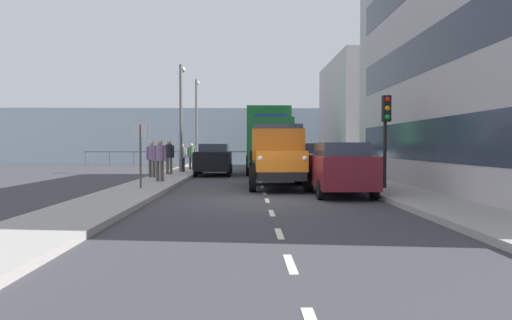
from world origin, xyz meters
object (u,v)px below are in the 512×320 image
pedestrian_strolling (182,155)px  street_sign (140,144)px  truck_vintage_orange (278,157)px  traffic_light_near (386,121)px  lamp_post_promenade (181,108)px  car_black_oppositeside_0 (214,159)px  pedestrian_in_dark_coat (152,156)px  lorry_cargo_green (268,138)px  car_white_kerbside_1 (315,162)px  car_silver_kerbside_2 (300,159)px  car_navy_kerbside_3 (292,157)px  lamp_post_far (197,114)px  car_maroon_kerbside_near (340,168)px  pedestrian_couple_a (169,154)px  pedestrian_with_bag (160,157)px  pedestrian_couple_b (191,154)px

pedestrian_strolling → street_sign: 10.65m
truck_vintage_orange → traffic_light_near: traffic_light_near is taller
pedestrian_strolling → lamp_post_promenade: 2.71m
lamp_post_promenade → pedestrian_strolling: bearing=-151.8°
car_black_oppositeside_0 → pedestrian_in_dark_coat: 4.80m
lorry_cargo_green → pedestrian_in_dark_coat: 8.40m
lorry_cargo_green → car_white_kerbside_1: lorry_cargo_green is taller
car_white_kerbside_1 → car_black_oppositeside_0: bearing=-48.2°
car_silver_kerbside_2 → car_navy_kerbside_3: same height
truck_vintage_orange → pedestrian_strolling: size_ratio=3.59×
lamp_post_far → lorry_cargo_green: bearing=120.5°
car_maroon_kerbside_near → traffic_light_near: traffic_light_near is taller
car_white_kerbside_1 → lamp_post_far: bearing=-66.9°
traffic_light_near → street_sign: (8.49, -0.13, -0.79)m
car_black_oppositeside_0 → pedestrian_couple_a: size_ratio=2.56×
lorry_cargo_green → car_maroon_kerbside_near: lorry_cargo_green is taller
pedestrian_in_dark_coat → traffic_light_near: traffic_light_near is taller
lorry_cargo_green → pedestrian_strolling: lorry_cargo_green is taller
truck_vintage_orange → car_maroon_kerbside_near: (-1.85, 2.55, -0.28)m
lorry_cargo_green → street_sign: size_ratio=3.65×
truck_vintage_orange → pedestrian_with_bag: 5.14m
car_maroon_kerbside_near → car_black_oppositeside_0: same height
lorry_cargo_green → truck_vintage_orange: bearing=89.6°
truck_vintage_orange → car_maroon_kerbside_near: size_ratio=1.38×
truck_vintage_orange → lorry_cargo_green: size_ratio=0.69×
lorry_cargo_green → street_sign: lorry_cargo_green is taller
car_navy_kerbside_3 → pedestrian_in_dark_coat: size_ratio=2.42×
pedestrian_in_dark_coat → lamp_post_far: 15.16m
pedestrian_strolling → lamp_post_promenade: bearing=28.2°
car_maroon_kerbside_near → street_sign: 6.83m
truck_vintage_orange → pedestrian_couple_a: bearing=-52.2°
car_silver_kerbside_2 → pedestrian_strolling: pedestrian_strolling is taller
pedestrian_strolling → lamp_post_promenade: size_ratio=0.26×
pedestrian_with_bag → pedestrian_couple_b: size_ratio=1.07×
lorry_cargo_green → pedestrian_strolling: 5.20m
car_silver_kerbside_2 → pedestrian_couple_a: (7.03, 2.31, 0.30)m
car_black_oppositeside_0 → lamp_post_promenade: lamp_post_promenade is taller
pedestrian_couple_a → street_sign: (-0.33, 8.12, 0.48)m
traffic_light_near → pedestrian_in_dark_coat: bearing=-32.8°
pedestrian_in_dark_coat → pedestrian_strolling: 4.87m
pedestrian_couple_a → traffic_light_near: 12.14m
lorry_cargo_green → car_black_oppositeside_0: lorry_cargo_green is taller
pedestrian_in_dark_coat → pedestrian_couple_b: bearing=-97.4°
pedestrian_in_dark_coat → car_black_oppositeside_0: bearing=-123.1°
car_navy_kerbside_3 → pedestrian_strolling: (6.71, 4.76, 0.17)m
car_white_kerbside_1 → pedestrian_strolling: (6.71, -6.20, 0.17)m
pedestrian_with_bag → car_navy_kerbside_3: bearing=-118.8°
lorry_cargo_green → car_navy_kerbside_3: size_ratio=2.01×
pedestrian_couple_b → lamp_post_promenade: 3.80m
car_white_kerbside_1 → street_sign: street_sign is taller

